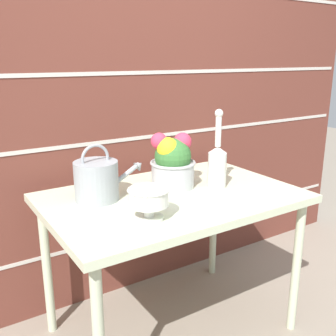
{
  "coord_description": "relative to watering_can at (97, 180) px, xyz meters",
  "views": [
    {
      "loc": [
        -0.96,
        -1.46,
        1.36
      ],
      "look_at": [
        0.0,
        0.04,
        0.86
      ],
      "focal_mm": 42.0,
      "sensor_mm": 36.0,
      "label": 1
    }
  ],
  "objects": [
    {
      "name": "brick_wall",
      "position": [
        0.32,
        0.39,
        0.27
      ],
      "size": [
        3.6,
        0.08,
        2.2
      ],
      "color": "brown",
      "rests_on": "ground_plane"
    },
    {
      "name": "crystal_pedestal_bowl",
      "position": [
        0.08,
        -0.32,
        -0.01
      ],
      "size": [
        0.17,
        0.17,
        0.13
      ],
      "color": "silver",
      "rests_on": "patio_table"
    },
    {
      "name": "flower_planter",
      "position": [
        0.38,
        -0.03,
        0.04
      ],
      "size": [
        0.22,
        0.22,
        0.28
      ],
      "color": "#ADADB2",
      "rests_on": "patio_table"
    },
    {
      "name": "ground_plane",
      "position": [
        0.32,
        -0.12,
        -0.83
      ],
      "size": [
        12.0,
        12.0,
        0.0
      ],
      "primitive_type": "plane",
      "color": "gray"
    },
    {
      "name": "watering_can",
      "position": [
        0.0,
        0.0,
        0.0
      ],
      "size": [
        0.34,
        0.2,
        0.26
      ],
      "color": "#93999E",
      "rests_on": "patio_table"
    },
    {
      "name": "patio_table",
      "position": [
        0.32,
        -0.12,
        -0.16
      ],
      "size": [
        1.18,
        0.77,
        0.74
      ],
      "color": "beige",
      "rests_on": "ground_plane"
    },
    {
      "name": "glass_decanter",
      "position": [
        0.57,
        -0.15,
        0.03
      ],
      "size": [
        0.09,
        0.09,
        0.39
      ],
      "color": "silver",
      "rests_on": "patio_table"
    }
  ]
}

